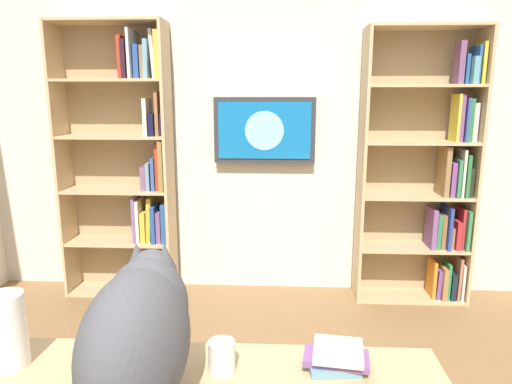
# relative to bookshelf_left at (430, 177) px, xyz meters

# --- Properties ---
(wall_back) EXTENTS (4.52, 0.06, 2.70)m
(wall_back) POSITION_rel_bookshelf_left_xyz_m (1.24, -0.17, 0.39)
(wall_back) COLOR silver
(wall_back) RESTS_ON ground
(bookshelf_left) EXTENTS (0.84, 0.28, 2.03)m
(bookshelf_left) POSITION_rel_bookshelf_left_xyz_m (0.00, 0.00, 0.00)
(bookshelf_left) COLOR tan
(bookshelf_left) RESTS_ON ground
(bookshelf_right) EXTENTS (0.85, 0.28, 2.09)m
(bookshelf_right) POSITION_rel_bookshelf_left_xyz_m (2.28, 0.00, 0.07)
(bookshelf_right) COLOR tan
(bookshelf_right) RESTS_ON ground
(wall_mounted_tv) EXTENTS (0.77, 0.07, 0.50)m
(wall_mounted_tv) POSITION_rel_bookshelf_left_xyz_m (1.25, -0.08, 0.34)
(wall_mounted_tv) COLOR #333338
(cat) EXTENTS (0.26, 0.59, 0.40)m
(cat) POSITION_rel_bookshelf_left_xyz_m (1.49, 2.33, -0.00)
(cat) COLOR #4C4C51
(cat) RESTS_ON desk
(paper_towel_roll) EXTENTS (0.11, 0.11, 0.23)m
(paper_towel_roll) POSITION_rel_bookshelf_left_xyz_m (1.94, 2.20, -0.09)
(paper_towel_roll) COLOR white
(paper_towel_roll) RESTS_ON desk
(coffee_mug) EXTENTS (0.08, 0.08, 0.10)m
(coffee_mug) POSITION_rel_bookshelf_left_xyz_m (1.29, 2.19, -0.16)
(coffee_mug) COLOR white
(coffee_mug) RESTS_ON desk
(desk_book_stack) EXTENTS (0.20, 0.15, 0.07)m
(desk_book_stack) POSITION_rel_bookshelf_left_xyz_m (0.95, 2.16, -0.17)
(desk_book_stack) COLOR #6699A8
(desk_book_stack) RESTS_ON desk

